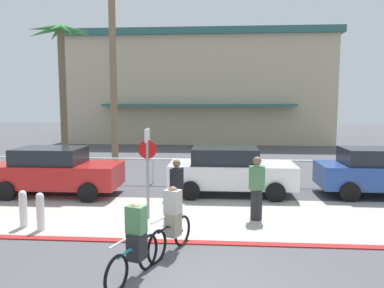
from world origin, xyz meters
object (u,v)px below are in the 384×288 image
object	(u,v)px
stop_sign_bike_lane	(147,160)
bollard_0	(23,209)
pedestrian_0	(257,191)
palm_tree_0	(62,58)
car_blue_3	(381,172)
cyclist_teal_1	(135,243)
bollard_2	(40,211)
palm_tree_1	(113,29)
car_red_1	(56,171)
pedestrian_1	(177,191)
car_white_2	(230,171)
cyclist_black_0	(172,221)

from	to	relation	value
stop_sign_bike_lane	bollard_0	xyz separation A→B (m)	(-3.13, -1.01, -1.16)
pedestrian_0	palm_tree_0	bearing A→B (deg)	135.36
car_blue_3	cyclist_teal_1	world-z (taller)	car_blue_3
bollard_0	pedestrian_0	bearing A→B (deg)	10.15
bollard_2	car_blue_3	xyz separation A→B (m)	(10.21, 4.37, 0.35)
palm_tree_0	car_blue_3	bearing A→B (deg)	-23.82
palm_tree_0	palm_tree_1	bearing A→B (deg)	5.06
palm_tree_0	car_red_1	xyz separation A→B (m)	(2.52, -6.87, -4.67)
stop_sign_bike_lane	pedestrian_1	world-z (taller)	stop_sign_bike_lane
palm_tree_0	cyclist_teal_1	xyz separation A→B (m)	(6.74, -12.94, -4.84)
bollard_2	palm_tree_0	xyz separation A→B (m)	(-3.72, 10.52, 5.02)
bollard_2	car_white_2	bearing A→B (deg)	40.13
palm_tree_0	palm_tree_1	world-z (taller)	palm_tree_1
palm_tree_1	cyclist_black_0	size ratio (longest dim) A/B	5.88
bollard_0	palm_tree_0	bearing A→B (deg)	107.00
cyclist_black_0	bollard_0	bearing A→B (deg)	162.33
cyclist_black_0	car_red_1	bearing A→B (deg)	134.87
car_blue_3	pedestrian_0	world-z (taller)	pedestrian_0
palm_tree_0	car_white_2	size ratio (longest dim) A/B	1.65
bollard_2	car_blue_3	distance (m)	11.11
palm_tree_0	cyclist_black_0	xyz separation A→B (m)	(7.26, -11.63, -4.84)
palm_tree_1	car_red_1	xyz separation A→B (m)	(-0.17, -7.10, -6.13)
stop_sign_bike_lane	bollard_2	size ratio (longest dim) A/B	2.56
palm_tree_1	car_blue_3	distance (m)	14.31
car_blue_3	palm_tree_1	bearing A→B (deg)	150.40
palm_tree_0	car_blue_3	size ratio (longest dim) A/B	1.65
cyclist_teal_1	pedestrian_1	bearing A→B (deg)	84.74
bollard_2	car_red_1	size ratio (longest dim) A/B	0.23
stop_sign_bike_lane	cyclist_black_0	size ratio (longest dim) A/B	1.50
bollard_2	palm_tree_1	size ratio (longest dim) A/B	0.10
palm_tree_1	car_red_1	size ratio (longest dim) A/B	2.28
palm_tree_0	car_blue_3	world-z (taller)	palm_tree_0
pedestrian_0	pedestrian_1	size ratio (longest dim) A/B	1.06
palm_tree_1	cyclist_teal_1	size ratio (longest dim) A/B	5.76
car_white_2	pedestrian_1	size ratio (longest dim) A/B	2.60
bollard_2	cyclist_black_0	bearing A→B (deg)	-17.43
stop_sign_bike_lane	car_blue_3	xyz separation A→B (m)	(7.65, 3.16, -0.81)
car_red_1	car_blue_3	world-z (taller)	same
palm_tree_1	stop_sign_bike_lane	bearing A→B (deg)	-69.37
cyclist_black_0	pedestrian_0	xyz separation A→B (m)	(2.07, 2.41, 0.15)
car_white_2	bollard_0	bearing A→B (deg)	-144.19
bollard_2	car_blue_3	world-z (taller)	car_blue_3
bollard_2	car_blue_3	size ratio (longest dim) A/B	0.23
car_red_1	pedestrian_1	size ratio (longest dim) A/B	2.60
stop_sign_bike_lane	palm_tree_1	size ratio (longest dim) A/B	0.26
stop_sign_bike_lane	car_blue_3	bearing A→B (deg)	22.48
bollard_0	cyclist_black_0	xyz separation A→B (m)	(4.11, -1.31, 0.18)
bollard_0	bollard_2	world-z (taller)	same
bollard_0	pedestrian_0	distance (m)	6.28
bollard_2	palm_tree_1	xyz separation A→B (m)	(-1.03, 10.75, 6.49)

